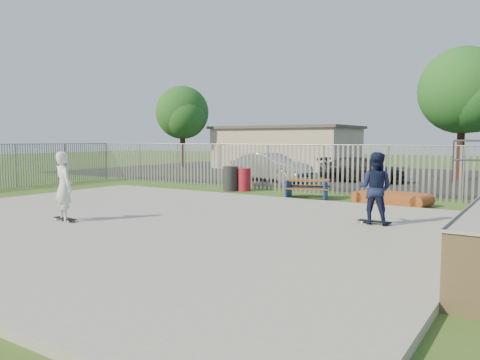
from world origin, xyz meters
The scene contains 17 objects.
ground centered at (0.00, 0.00, 0.00)m, with size 120.00×120.00×0.00m, color #355A1F.
concrete_slab centered at (0.00, 0.00, 0.07)m, with size 15.00×12.00×0.15m, color gray.
fence centered at (1.00, 4.59, 1.00)m, with size 26.04×16.02×2.00m.
picnic_table centered at (1.06, 7.30, 0.36)m, with size 2.01×1.82×0.71m.
funbox centered at (4.24, 7.28, 0.21)m, with size 2.26×1.41×0.42m.
trash_bin_red centered at (-2.28, 8.10, 0.49)m, with size 0.59×0.59×0.99m, color maroon.
trash_bin_grey centered at (-2.77, 7.78, 0.53)m, with size 0.64×0.64×1.07m, color #272729.
parking_lot centered at (0.00, 19.00, 0.01)m, with size 40.00×18.00×0.02m, color black.
car_silver centered at (-3.56, 12.71, 0.76)m, with size 1.57×4.49×1.48m, color #B7B8BD.
car_dark centered at (0.62, 14.88, 0.66)m, with size 1.79×4.40×1.28m, color black.
building centered at (-8.00, 23.00, 1.61)m, with size 10.40×6.40×3.20m.
tree_left centered at (-15.35, 19.55, 4.28)m, with size 4.13×4.13×6.37m.
tree_mid centered at (4.67, 19.08, 4.82)m, with size 4.64×4.64×7.16m.
skateboard_a centered at (5.11, 2.53, 0.19)m, with size 0.80×0.21×0.08m.
skateboard_b centered at (-1.62, -1.37, 0.19)m, with size 0.82×0.28×0.08m.
skater_navy centered at (5.11, 2.53, 1.03)m, with size 0.86×0.67×1.76m, color #121938.
skater_white centered at (-1.62, -1.37, 1.03)m, with size 0.64×0.42×1.76m, color silver.
Camera 1 is at (8.55, -8.78, 2.23)m, focal length 35.00 mm.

